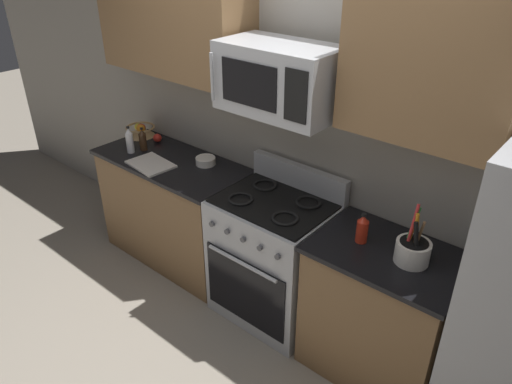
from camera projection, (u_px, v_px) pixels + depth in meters
The scene contains 16 objects.
ground_plane at pixel (210, 361), 3.17m from camera, with size 16.00×16.00×0.00m, color gray.
wall_back at pixel (310, 132), 3.21m from camera, with size 8.00×0.10×2.60m, color #9E998E.
counter_left at pixel (175, 210), 3.96m from camera, with size 1.28×0.60×0.91m.
range_oven at pixel (273, 257), 3.37m from camera, with size 0.76×0.64×1.09m.
counter_right at pixel (379, 313), 2.91m from camera, with size 0.86×0.60×0.91m.
microwave at pixel (280, 79), 2.77m from camera, with size 0.72×0.44×0.40m.
upper_cabinets_left at pixel (173, 21), 3.34m from camera, with size 1.27×0.34×0.73m.
upper_cabinets_right at pixel (434, 66), 2.29m from camera, with size 0.85×0.34×0.73m.
utensil_crock at pixel (413, 250), 2.58m from camera, with size 0.19×0.19×0.34m.
fruit_basket at pixel (141, 130), 4.13m from camera, with size 0.25×0.25×0.11m.
apple_loose at pixel (157, 138), 4.02m from camera, with size 0.07×0.07×0.07m, color red.
cutting_board at pixel (151, 164), 3.65m from camera, with size 0.35×0.25×0.02m, color silver.
bottle_soy at pixel (143, 140), 3.86m from camera, with size 0.06×0.06×0.19m.
bottle_hot_sauce at pixel (362, 229), 2.74m from camera, with size 0.07×0.07×0.19m.
bottle_vinegar at pixel (130, 141), 3.81m from camera, with size 0.06×0.06×0.22m.
prep_bowl at pixel (206, 161), 3.65m from camera, with size 0.15×0.15×0.06m.
Camera 1 is at (1.66, -1.50, 2.52)m, focal length 33.84 mm.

